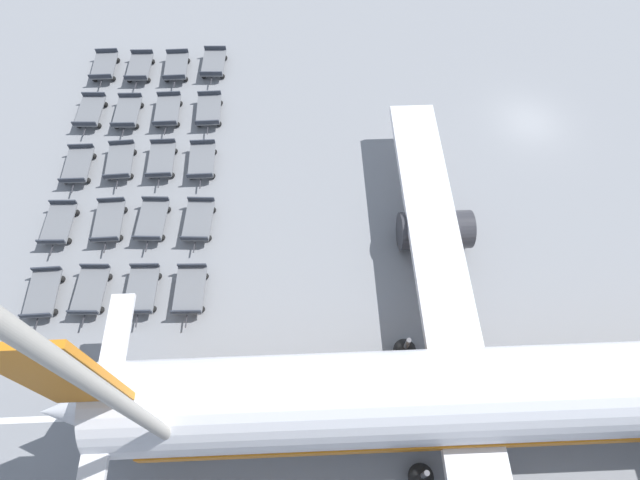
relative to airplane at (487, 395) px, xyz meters
The scene contains 23 objects.
ground_plane 20.48m from the airplane, 166.10° to the left, with size 500.00×500.00×0.00m, color gray.
airplane is the anchor object (origin of this frame).
baggage_dolly_row_near_col_a 33.33m from the airplane, 130.14° to the right, with size 3.61×2.02×0.92m.
baggage_dolly_row_near_col_b 30.20m from the airplane, 124.23° to the right, with size 3.59×1.92×0.92m.
baggage_dolly_row_near_col_c 27.15m from the airplane, 117.11° to the right, with size 3.61×2.00×0.92m.
baggage_dolly_row_near_col_d 25.07m from the airplane, 108.62° to the right, with size 3.60×1.94×0.92m.
baggage_dolly_row_near_col_e 23.22m from the airplane, 98.84° to the right, with size 3.62×2.06×0.92m.
baggage_dolly_row_mid_a_col_a 31.52m from the airplane, 133.39° to the right, with size 3.60×1.95×0.92m.
baggage_dolly_row_mid_a_col_b 28.27m from the airplane, 127.46° to the right, with size 3.60×1.95×0.92m.
baggage_dolly_row_mid_a_col_c 25.23m from the airplane, 120.96° to the right, with size 3.62×2.11×0.92m.
baggage_dolly_row_mid_a_col_d 22.56m from the airplane, 112.14° to the right, with size 3.62×2.06×0.92m.
baggage_dolly_row_mid_a_col_e 20.86m from the airplane, 101.15° to the right, with size 3.59×1.91×0.92m.
baggage_dolly_row_mid_b_col_a 29.93m from the airplane, 137.34° to the right, with size 3.62×2.04×0.92m.
baggage_dolly_row_mid_b_col_b 26.50m from the airplane, 131.73° to the right, with size 3.61×2.02×0.92m.
baggage_dolly_row_mid_b_col_c 23.27m from the airplane, 125.07° to the right, with size 3.61×2.02×0.92m.
baggage_dolly_row_mid_b_col_d 20.42m from the airplane, 115.72° to the right, with size 3.59×1.89×0.92m.
baggage_dolly_row_mid_b_col_e 18.25m from the airplane, 103.84° to the right, with size 3.60×1.95×0.92m.
baggage_dolly_row_far_col_a 28.71m from the airplane, 142.05° to the right, with size 3.60×1.92×0.92m.
baggage_dolly_row_far_col_b 24.75m from the airplane, 136.65° to the right, with size 3.62×2.04×0.92m.
baggage_dolly_row_far_col_c 21.36m from the airplane, 129.52° to the right, with size 3.61×2.03×0.92m.
baggage_dolly_row_far_col_d 18.15m from the airplane, 120.22° to the right, with size 3.58×1.88×0.92m.
baggage_dolly_row_far_col_e 15.84m from the airplane, 107.07° to the right, with size 3.60×1.94×0.92m.
stand_guidance_stripe 8.72m from the airplane, 84.12° to the right, with size 5.84×37.76×0.01m.
Camera 1 is at (25.72, -11.59, 25.12)m, focal length 28.00 mm.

